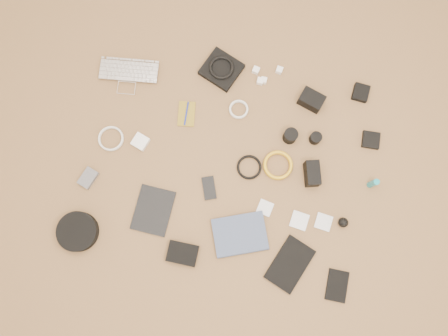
% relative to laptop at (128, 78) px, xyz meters
% --- Properties ---
extents(room_shell, '(4.04, 4.04, 2.58)m').
position_rel_laptop_xyz_m(room_shell, '(0.56, -0.36, 1.24)').
color(room_shell, olive).
rests_on(room_shell, ground).
extents(laptop, '(0.31, 0.23, 0.02)m').
position_rel_laptop_xyz_m(laptop, '(0.00, 0.00, 0.00)').
color(laptop, silver).
rests_on(laptop, ground).
extents(headphone_pouch, '(0.23, 0.22, 0.03)m').
position_rel_laptop_xyz_m(headphone_pouch, '(0.45, 0.12, 0.00)').
color(headphone_pouch, black).
rests_on(headphone_pouch, ground).
extents(headphones, '(0.13, 0.13, 0.02)m').
position_rel_laptop_xyz_m(headphones, '(0.45, 0.12, 0.03)').
color(headphones, black).
rests_on(headphones, headphone_pouch).
extents(charger_a, '(0.04, 0.04, 0.03)m').
position_rel_laptop_xyz_m(charger_a, '(0.62, 0.15, 0.00)').
color(charger_a, white).
rests_on(charger_a, ground).
extents(charger_b, '(0.03, 0.03, 0.03)m').
position_rel_laptop_xyz_m(charger_b, '(0.67, 0.10, 0.00)').
color(charger_b, white).
rests_on(charger_b, ground).
extents(charger_c, '(0.04, 0.04, 0.03)m').
position_rel_laptop_xyz_m(charger_c, '(0.74, 0.17, 0.00)').
color(charger_c, white).
rests_on(charger_c, ground).
extents(charger_d, '(0.03, 0.03, 0.03)m').
position_rel_laptop_xyz_m(charger_d, '(0.65, 0.10, 0.00)').
color(charger_d, white).
rests_on(charger_d, ground).
extents(dslr_camera, '(0.14, 0.11, 0.07)m').
position_rel_laptop_xyz_m(dslr_camera, '(0.91, 0.04, 0.02)').
color(dslr_camera, black).
rests_on(dslr_camera, ground).
extents(lens_pouch, '(0.08, 0.09, 0.03)m').
position_rel_laptop_xyz_m(lens_pouch, '(1.15, 0.12, 0.00)').
color(lens_pouch, black).
rests_on(lens_pouch, ground).
extents(notebook_olive, '(0.09, 0.13, 0.01)m').
position_rel_laptop_xyz_m(notebook_olive, '(0.32, -0.13, -0.01)').
color(notebook_olive, olive).
rests_on(notebook_olive, ground).
extents(pen_blue, '(0.01, 0.12, 0.01)m').
position_rel_laptop_xyz_m(pen_blue, '(0.32, -0.13, -0.00)').
color(pen_blue, '#1424A4').
rests_on(pen_blue, notebook_olive).
extents(cable_white_a, '(0.12, 0.12, 0.01)m').
position_rel_laptop_xyz_m(cable_white_a, '(0.57, -0.06, -0.01)').
color(cable_white_a, silver).
rests_on(cable_white_a, ground).
extents(lens_a, '(0.07, 0.07, 0.07)m').
position_rel_laptop_xyz_m(lens_a, '(0.84, -0.16, 0.02)').
color(lens_a, black).
rests_on(lens_a, ground).
extents(lens_b, '(0.07, 0.07, 0.05)m').
position_rel_laptop_xyz_m(lens_b, '(0.96, -0.15, 0.01)').
color(lens_b, black).
rests_on(lens_b, ground).
extents(card_reader, '(0.08, 0.08, 0.02)m').
position_rel_laptop_xyz_m(card_reader, '(1.23, -0.11, -0.00)').
color(card_reader, black).
rests_on(card_reader, ground).
extents(power_brick, '(0.09, 0.09, 0.03)m').
position_rel_laptop_xyz_m(power_brick, '(0.13, -0.31, 0.00)').
color(power_brick, white).
rests_on(power_brick, ground).
extents(cable_white_b, '(0.15, 0.15, 0.01)m').
position_rel_laptop_xyz_m(cable_white_b, '(-0.02, -0.32, -0.01)').
color(cable_white_b, silver).
rests_on(cable_white_b, ground).
extents(cable_black, '(0.13, 0.13, 0.01)m').
position_rel_laptop_xyz_m(cable_black, '(0.67, -0.34, -0.01)').
color(cable_black, black).
rests_on(cable_black, ground).
extents(cable_yellow, '(0.15, 0.15, 0.02)m').
position_rel_laptop_xyz_m(cable_yellow, '(0.80, -0.31, -0.00)').
color(cable_yellow, gold).
rests_on(cable_yellow, ground).
extents(flash, '(0.09, 0.13, 0.09)m').
position_rel_laptop_xyz_m(flash, '(0.96, -0.33, 0.03)').
color(flash, black).
rests_on(flash, ground).
extents(lens_cleaner, '(0.04, 0.04, 0.10)m').
position_rel_laptop_xyz_m(lens_cleaner, '(1.25, -0.32, 0.04)').
color(lens_cleaner, teal).
rests_on(lens_cleaner, ground).
extents(battery_charger, '(0.09, 0.11, 0.03)m').
position_rel_laptop_xyz_m(battery_charger, '(-0.08, -0.52, 0.00)').
color(battery_charger, '#59595E').
rests_on(battery_charger, ground).
extents(tablet, '(0.18, 0.23, 0.01)m').
position_rel_laptop_xyz_m(tablet, '(0.25, -0.62, -0.01)').
color(tablet, black).
rests_on(tablet, ground).
extents(phone, '(0.09, 0.12, 0.01)m').
position_rel_laptop_xyz_m(phone, '(0.49, -0.47, -0.01)').
color(phone, black).
rests_on(phone, ground).
extents(filter_case_left, '(0.08, 0.08, 0.01)m').
position_rel_laptop_xyz_m(filter_case_left, '(0.77, -0.52, -0.01)').
color(filter_case_left, silver).
rests_on(filter_case_left, ground).
extents(filter_case_mid, '(0.09, 0.09, 0.01)m').
position_rel_laptop_xyz_m(filter_case_mid, '(0.94, -0.55, -0.01)').
color(filter_case_mid, silver).
rests_on(filter_case_mid, ground).
extents(filter_case_right, '(0.08, 0.08, 0.01)m').
position_rel_laptop_xyz_m(filter_case_right, '(1.05, -0.54, -0.01)').
color(filter_case_right, silver).
rests_on(filter_case_right, ground).
extents(air_blower, '(0.06, 0.06, 0.05)m').
position_rel_laptop_xyz_m(air_blower, '(1.14, -0.53, 0.01)').
color(air_blower, black).
rests_on(air_blower, ground).
extents(headphone_case, '(0.21, 0.21, 0.05)m').
position_rel_laptop_xyz_m(headphone_case, '(-0.07, -0.78, 0.01)').
color(headphone_case, black).
rests_on(headphone_case, ground).
extents(drive_case, '(0.14, 0.10, 0.03)m').
position_rel_laptop_xyz_m(drive_case, '(0.43, -0.79, 0.01)').
color(drive_case, black).
rests_on(drive_case, ground).
extents(paperback, '(0.29, 0.25, 0.02)m').
position_rel_laptop_xyz_m(paperback, '(0.71, -0.75, 0.00)').
color(paperback, '#3F4C6B').
rests_on(paperback, ground).
extents(notebook_black_a, '(0.22, 0.27, 0.02)m').
position_rel_laptop_xyz_m(notebook_black_a, '(0.92, -0.76, -0.00)').
color(notebook_black_a, black).
rests_on(notebook_black_a, ground).
extents(notebook_black_b, '(0.10, 0.14, 0.01)m').
position_rel_laptop_xyz_m(notebook_black_b, '(1.15, -0.81, -0.01)').
color(notebook_black_b, black).
rests_on(notebook_black_b, ground).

